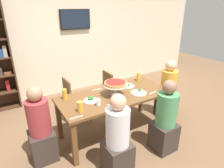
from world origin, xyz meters
The scene contains 24 objects.
ground_plane centered at (0.00, 0.00, 0.00)m, with size 12.00×12.00×0.00m, color brown.
rear_partition centered at (0.00, 2.20, 1.40)m, with size 8.00×0.12×2.80m, color beige.
dining_table centered at (0.00, 0.00, 0.65)m, with size 1.85×0.83×0.74m.
television centered at (0.20, 2.11, 1.78)m, with size 0.73×0.05×0.45m.
diner_head_west centered at (-1.21, 0.00, 0.49)m, with size 0.34×0.34×1.15m.
diner_near_right centered at (0.42, -0.73, 0.49)m, with size 0.34×0.34×1.15m.
diner_head_east centered at (1.20, -0.03, 0.49)m, with size 0.34×0.34×1.15m.
diner_near_left centered at (-0.42, -0.74, 0.49)m, with size 0.34×0.34×1.15m.
chair_far_left centered at (-0.46, 0.73, 0.49)m, with size 0.40×0.40×0.87m.
chair_far_right centered at (0.37, 0.70, 0.49)m, with size 0.40×0.40×0.87m.
deep_dish_pizza_stand centered at (-0.01, -0.03, 0.93)m, with size 0.39×0.39×0.23m.
salad_plate_near_diner centered at (0.37, 0.17, 0.76)m, with size 0.24×0.24×0.06m.
salad_plate_far_diner centered at (0.36, -0.16, 0.75)m, with size 0.26×0.26×0.06m.
salad_plate_spare centered at (-0.44, 0.00, 0.76)m, with size 0.22×0.22×0.07m.
beer_glass_amber_tall centered at (-0.69, -0.21, 0.81)m, with size 0.08×0.08×0.15m, color gold.
beer_glass_amber_short centered at (0.71, 0.29, 0.82)m, with size 0.07×0.07×0.16m, color gold.
beer_glass_amber_spare centered at (-0.75, 0.26, 0.82)m, with size 0.07×0.07×0.17m, color gold.
water_glass_clear_near centered at (0.17, 0.16, 0.80)m, with size 0.06×0.06×0.12m, color white.
water_glass_clear_far centered at (0.82, -0.33, 0.79)m, with size 0.06×0.06×0.11m, color white.
water_glass_clear_spare centered at (-0.40, -0.19, 0.79)m, with size 0.06×0.06×0.10m, color white.
cutlery_fork_near centered at (-0.21, -0.27, 0.74)m, with size 0.18×0.02×0.01m, color silver.
cutlery_knife_near centered at (-0.80, -0.33, 0.74)m, with size 0.18×0.02×0.01m, color silver.
cutlery_fork_far centered at (0.57, -0.27, 0.74)m, with size 0.18×0.02×0.01m, color silver.
cutlery_knife_far centered at (-0.17, 0.33, 0.74)m, with size 0.18×0.02×0.01m, color silver.
Camera 1 is at (-1.51, -2.40, 2.10)m, focal length 30.86 mm.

